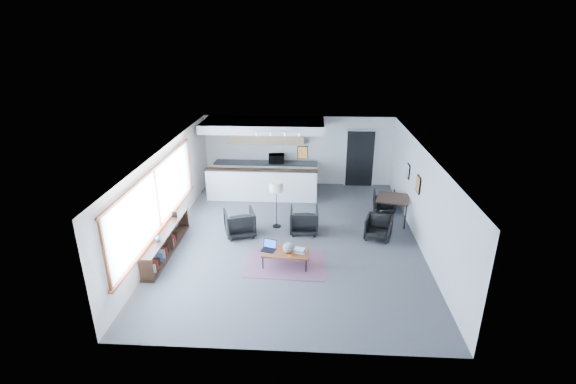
# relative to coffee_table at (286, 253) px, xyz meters

# --- Properties ---
(room) EXTENTS (7.02, 9.02, 2.62)m
(room) POSITION_rel_coffee_table_xyz_m (0.10, 1.47, 0.95)
(room) COLOR #4C4C4F
(room) RESTS_ON ground
(window) EXTENTS (0.10, 5.95, 1.66)m
(window) POSITION_rel_coffee_table_xyz_m (-3.36, 0.57, 1.10)
(window) COLOR #8CBFFF
(window) RESTS_ON room
(console) EXTENTS (0.35, 3.00, 0.80)m
(console) POSITION_rel_coffee_table_xyz_m (-3.20, 0.42, -0.03)
(console) COLOR black
(console) RESTS_ON floor
(kitchenette) EXTENTS (4.20, 1.96, 2.60)m
(kitchenette) POSITION_rel_coffee_table_xyz_m (-1.10, 5.18, 1.03)
(kitchenette) COLOR white
(kitchenette) RESTS_ON floor
(doorway) EXTENTS (1.10, 0.12, 2.15)m
(doorway) POSITION_rel_coffee_table_xyz_m (2.40, 5.89, 0.72)
(doorway) COLOR black
(doorway) RESTS_ON room
(track_light) EXTENTS (1.60, 0.07, 0.15)m
(track_light) POSITION_rel_coffee_table_xyz_m (-0.49, 3.67, 2.18)
(track_light) COLOR silver
(track_light) RESTS_ON room
(wall_art_lower) EXTENTS (0.03, 0.38, 0.48)m
(wall_art_lower) POSITION_rel_coffee_table_xyz_m (3.57, 1.87, 1.20)
(wall_art_lower) COLOR black
(wall_art_lower) RESTS_ON room
(wall_art_upper) EXTENTS (0.03, 0.34, 0.44)m
(wall_art_upper) POSITION_rel_coffee_table_xyz_m (3.57, 3.17, 1.15)
(wall_art_upper) COLOR black
(wall_art_upper) RESTS_ON room
(kilim_rug) EXTENTS (2.07, 1.46, 0.01)m
(kilim_rug) POSITION_rel_coffee_table_xyz_m (0.00, 0.00, -0.35)
(kilim_rug) COLOR #683B51
(kilim_rug) RESTS_ON floor
(coffee_table) EXTENTS (1.21, 0.72, 0.38)m
(coffee_table) POSITION_rel_coffee_table_xyz_m (0.00, 0.00, 0.00)
(coffee_table) COLOR brown
(coffee_table) RESTS_ON floor
(laptop) EXTENTS (0.41, 0.37, 0.25)m
(laptop) POSITION_rel_coffee_table_xyz_m (-0.43, 0.09, 0.10)
(laptop) COLOR black
(laptop) RESTS_ON coffee_table
(ceramic_pot) EXTENTS (0.27, 0.27, 0.27)m
(ceramic_pot) POSITION_rel_coffee_table_xyz_m (0.06, -0.05, 0.17)
(ceramic_pot) COLOR gray
(ceramic_pot) RESTS_ON coffee_table
(book_stack) EXTENTS (0.36, 0.32, 0.09)m
(book_stack) POSITION_rel_coffee_table_xyz_m (0.35, 0.00, 0.07)
(book_stack) COLOR silver
(book_stack) RESTS_ON coffee_table
(coaster) EXTENTS (0.13, 0.13, 0.01)m
(coaster) POSITION_rel_coffee_table_xyz_m (0.10, -0.18, 0.03)
(coaster) COLOR #E5590C
(coaster) RESTS_ON coffee_table
(armchair_left) EXTENTS (1.02, 0.98, 0.84)m
(armchair_left) POSITION_rel_coffee_table_xyz_m (-1.43, 1.57, 0.07)
(armchair_left) COLOR black
(armchair_left) RESTS_ON floor
(armchair_right) EXTENTS (0.81, 0.76, 0.82)m
(armchair_right) POSITION_rel_coffee_table_xyz_m (0.42, 1.85, 0.06)
(armchair_right) COLOR black
(armchair_right) RESTS_ON floor
(floor_lamp) EXTENTS (0.45, 0.45, 1.43)m
(floor_lamp) POSITION_rel_coffee_table_xyz_m (-0.41, 2.17, 0.89)
(floor_lamp) COLOR black
(floor_lamp) RESTS_ON floor
(dining_table) EXTENTS (1.15, 1.15, 0.80)m
(dining_table) POSITION_rel_coffee_table_xyz_m (3.10, 2.72, 0.38)
(dining_table) COLOR black
(dining_table) RESTS_ON floor
(dining_chair_near) EXTENTS (0.74, 0.72, 0.62)m
(dining_chair_near) POSITION_rel_coffee_table_xyz_m (2.53, 1.58, -0.04)
(dining_chair_near) COLOR black
(dining_chair_near) RESTS_ON floor
(dining_chair_far) EXTENTS (0.63, 0.60, 0.60)m
(dining_chair_far) POSITION_rel_coffee_table_xyz_m (3.00, 3.58, -0.05)
(dining_chair_far) COLOR black
(dining_chair_far) RESTS_ON floor
(microwave) EXTENTS (0.59, 0.36, 0.39)m
(microwave) POSITION_rel_coffee_table_xyz_m (-0.70, 5.62, 0.77)
(microwave) COLOR black
(microwave) RESTS_ON kitchenette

